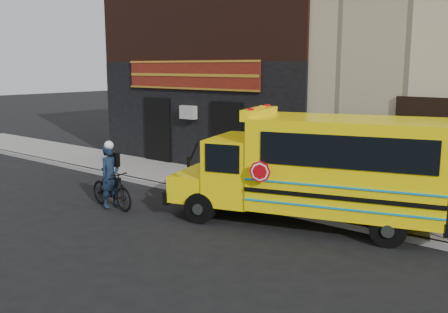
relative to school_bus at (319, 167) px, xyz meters
The scene contains 7 objects.
ground 3.54m from the school_bus, 132.85° to the right, with size 120.00×120.00×0.00m, color black.
curb 2.62m from the school_bus, behind, with size 40.00×0.20×0.15m, color gray.
sidewalk 3.14m from the school_bus, 141.28° to the left, with size 40.00×3.00×0.15m, color gray.
building 9.59m from the school_bus, 105.36° to the left, with size 20.00×10.70×12.00m.
school_bus is the anchor object (origin of this frame).
bicycle 5.85m from the school_bus, 156.49° to the right, with size 0.53×1.86×1.12m, color black.
cyclist 5.82m from the school_bus, 156.25° to the right, with size 0.65×0.43×1.78m, color #111E33.
Camera 1 is at (8.01, -8.59, 3.97)m, focal length 40.00 mm.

